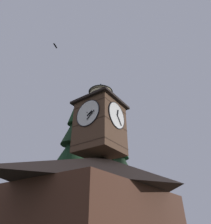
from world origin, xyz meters
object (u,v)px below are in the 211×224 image
(clock_tower, at_px, (100,121))
(moon, at_px, (31,180))
(flying_bird_high, at_px, (55,46))
(building_main, at_px, (103,198))
(pine_tree_aside, at_px, (120,180))
(pine_tree_behind, at_px, (71,174))

(clock_tower, height_order, moon, clock_tower)
(clock_tower, distance_m, flying_bird_high, 9.46)
(building_main, bearing_deg, flying_bird_high, -13.74)
(clock_tower, xyz_separation_m, flying_bird_high, (5.81, -1.87, 7.22))
(clock_tower, height_order, flying_bird_high, flying_bird_high)
(pine_tree_aside, distance_m, moon, 23.63)
(building_main, xyz_separation_m, pine_tree_behind, (-1.36, -5.76, 3.09))
(moon, height_order, flying_bird_high, flying_bird_high)
(building_main, distance_m, pine_tree_behind, 6.67)
(clock_tower, relative_size, moon, 5.70)
(pine_tree_behind, distance_m, moon, 22.54)
(clock_tower, bearing_deg, flying_bird_high, -17.84)
(clock_tower, bearing_deg, moon, -112.51)
(pine_tree_aside, bearing_deg, pine_tree_behind, -22.88)
(building_main, height_order, flying_bird_high, flying_bird_high)
(pine_tree_behind, distance_m, pine_tree_aside, 7.16)
(clock_tower, distance_m, pine_tree_behind, 7.69)
(pine_tree_behind, height_order, pine_tree_aside, pine_tree_behind)
(building_main, height_order, pine_tree_behind, pine_tree_behind)
(clock_tower, xyz_separation_m, moon, (-11.01, -26.57, -1.56))
(building_main, distance_m, flying_bird_high, 16.13)
(building_main, xyz_separation_m, flying_bird_high, (6.70, -1.64, 14.58))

